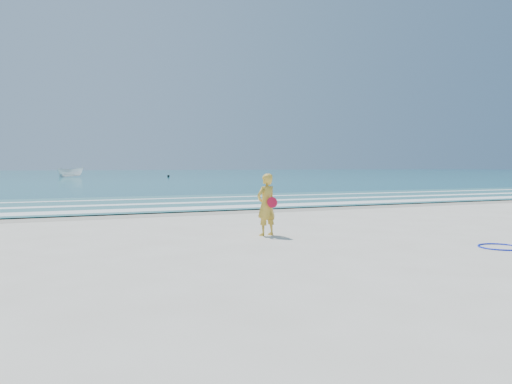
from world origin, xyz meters
name	(u,v)px	position (x,y,z in m)	size (l,w,h in m)	color
ground	(323,249)	(0.00, 0.00, 0.00)	(400.00, 400.00, 0.00)	silver
wet_sand	(199,212)	(0.00, 9.00, 0.00)	(400.00, 2.40, 0.00)	#B2A893
ocean	(70,174)	(0.00, 105.00, 0.02)	(400.00, 190.00, 0.04)	#19727F
shallow	(168,202)	(0.00, 14.00, 0.04)	(400.00, 10.00, 0.01)	#59B7AD
foam_near	(190,208)	(0.00, 10.30, 0.05)	(400.00, 1.40, 0.01)	white
foam_mid	(172,203)	(0.00, 13.20, 0.05)	(400.00, 0.90, 0.01)	white
foam_far	(157,199)	(0.00, 16.50, 0.05)	(400.00, 0.60, 0.01)	white
hoop	(500,247)	(3.56, -1.34, 0.02)	(0.89, 0.89, 0.03)	#0C21D9
boat	(71,172)	(-1.49, 71.52, 0.81)	(1.50, 3.99, 1.54)	white
buoy	(168,176)	(12.01, 65.16, 0.23)	(0.37, 0.37, 0.37)	black
woman	(266,205)	(-0.26, 2.30, 0.78)	(0.65, 0.53, 1.55)	gold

